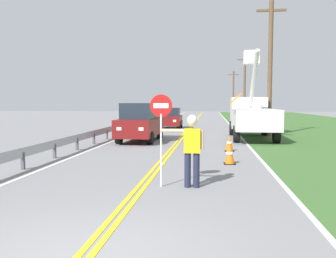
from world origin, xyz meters
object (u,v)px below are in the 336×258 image
Objects in this scene: flagger_worker at (192,146)px; utility_pole_near at (270,66)px; oncoming_sedan_second at (170,118)px; oncoming_suv_nearest at (141,122)px; utility_pole_mid at (245,86)px; traffic_cone_lead at (230,154)px; utility_bucket_truck at (251,115)px; utility_pole_far at (233,92)px; stop_sign_paddle at (161,119)px; traffic_cone_mid at (229,144)px.

utility_pole_near is at bearing 73.56° from flagger_worker.
flagger_worker is 0.44× the size of oncoming_sedan_second.
utility_pole_mid is at bearing 72.45° from oncoming_suv_nearest.
traffic_cone_lead is at bearing 72.07° from flagger_worker.
oncoming_sedan_second is 9.56m from utility_pole_near.
utility_pole_far is at bearing 87.84° from utility_bucket_truck.
stop_sign_paddle is 3.33× the size of traffic_cone_mid.
utility_pole_far is (-0.14, 19.05, -0.16)m from utility_pole_mid.
oncoming_sedan_second is 13.47m from traffic_cone_mid.
utility_pole_far is at bearing 84.51° from stop_sign_paddle.
utility_pole_near is at bearing 47.08° from utility_bucket_truck.
oncoming_suv_nearest is 0.61× the size of utility_pole_far.
traffic_cone_lead is 3.23m from traffic_cone_mid.
stop_sign_paddle is at bearing -95.49° from utility_pole_far.
utility_bucket_truck is (3.66, 12.73, -0.30)m from stop_sign_paddle.
utility_bucket_truck is at bearing -132.92° from utility_pole_near.
stop_sign_paddle is 10.58m from oncoming_suv_nearest.
traffic_cone_lead is (-3.01, -10.55, -4.06)m from utility_pole_near.
utility_pole_near reaches higher than traffic_cone_lead.
utility_pole_mid reaches higher than utility_bucket_truck.
utility_pole_far is (7.28, 34.88, 3.16)m from oncoming_sedan_second.
utility_pole_near reaches higher than utility_bucket_truck.
flagger_worker is at bearing 0.87° from stop_sign_paddle.
traffic_cone_lead is (-3.47, -31.87, -3.82)m from utility_pole_mid.
stop_sign_paddle is 0.56× the size of oncoming_sedan_second.
stop_sign_paddle is 4.23m from traffic_cone_lead.
traffic_cone_mid is (1.30, 6.74, -0.71)m from flagger_worker.
traffic_cone_lead is (-3.33, -50.93, -3.66)m from utility_pole_far.
utility_pole_near is at bearing 70.74° from stop_sign_paddle.
utility_pole_mid is (4.60, 35.39, 3.11)m from flagger_worker.
utility_pole_near is at bearing -91.22° from utility_pole_mid.
utility_bucket_truck is 9.43m from traffic_cone_lead.
stop_sign_paddle reaches higher than flagger_worker.
oncoming_suv_nearest is 8.11m from traffic_cone_lead.
utility_bucket_truck is 41.83m from utility_pole_far.
traffic_cone_mid is at bearing -111.28° from utility_pole_near.
utility_pole_far reaches higher than oncoming_suv_nearest.
oncoming_sedan_second is at bearing 103.84° from traffic_cone_lead.
utility_pole_far is (5.24, 54.45, 2.28)m from stop_sign_paddle.
utility_bucket_truck reaches higher than stop_sign_paddle.
utility_pole_far reaches higher than oncoming_sedan_second.
utility_bucket_truck is (2.90, 12.72, 0.36)m from flagger_worker.
traffic_cone_lead is at bearing -100.82° from utility_bucket_truck.
utility_pole_near is 1.06× the size of utility_pole_mid.
traffic_cone_mid is (-2.85, -7.32, -4.06)m from utility_pole_near.
traffic_cone_mid is at bearing -93.80° from utility_pole_far.
utility_pole_near is at bearing 74.06° from traffic_cone_lead.
utility_pole_mid is 19.05m from utility_pole_far.
flagger_worker is 2.61× the size of traffic_cone_lead.
utility_pole_near is at bearing 68.72° from traffic_cone_mid.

